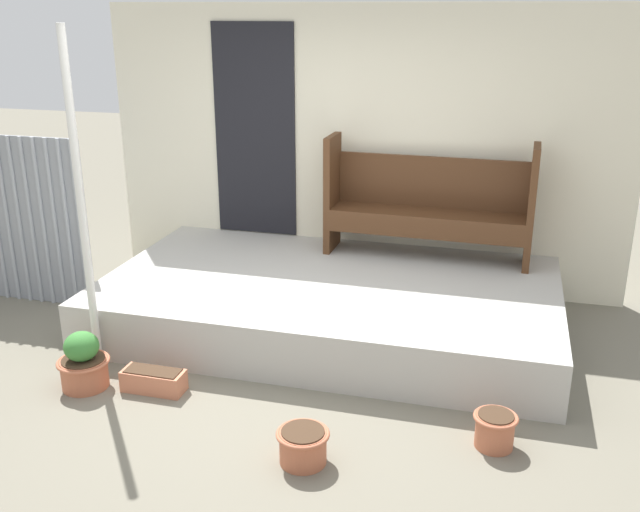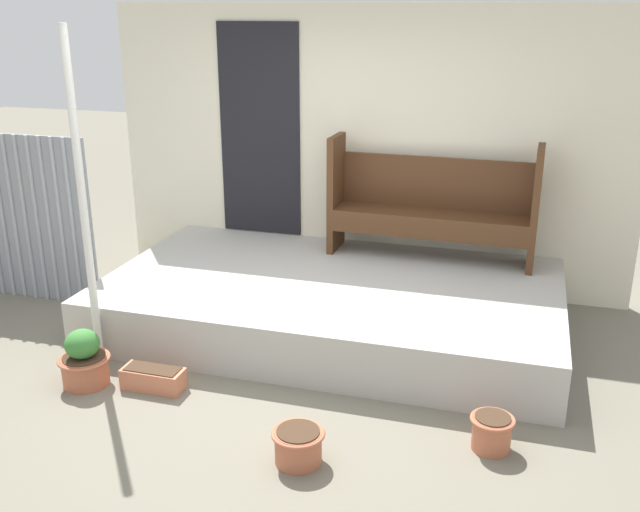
{
  "view_description": "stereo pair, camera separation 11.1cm",
  "coord_description": "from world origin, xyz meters",
  "px_view_note": "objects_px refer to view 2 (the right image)",
  "views": [
    {
      "loc": [
        1.55,
        -4.26,
        2.56
      ],
      "look_at": [
        0.3,
        0.37,
        0.87
      ],
      "focal_mm": 40.0,
      "sensor_mm": 36.0,
      "label": 1
    },
    {
      "loc": [
        1.66,
        -4.23,
        2.56
      ],
      "look_at": [
        0.3,
        0.37,
        0.87
      ],
      "focal_mm": 40.0,
      "sensor_mm": 36.0,
      "label": 2
    }
  ],
  "objects_px": {
    "bench": "(432,201)",
    "flower_pot_middle": "(298,445)",
    "support_post": "(83,206)",
    "planter_box_rect": "(153,378)",
    "flower_pot_left": "(84,361)",
    "flower_pot_right": "(492,431)"
  },
  "relations": [
    {
      "from": "flower_pot_middle",
      "to": "planter_box_rect",
      "type": "height_order",
      "value": "flower_pot_middle"
    },
    {
      "from": "bench",
      "to": "flower_pot_middle",
      "type": "relative_size",
      "value": 5.67
    },
    {
      "from": "support_post",
      "to": "planter_box_rect",
      "type": "height_order",
      "value": "support_post"
    },
    {
      "from": "flower_pot_right",
      "to": "flower_pot_middle",
      "type": "bearing_deg",
      "value": -157.13
    },
    {
      "from": "flower_pot_middle",
      "to": "planter_box_rect",
      "type": "distance_m",
      "value": 1.36
    },
    {
      "from": "flower_pot_left",
      "to": "flower_pot_middle",
      "type": "distance_m",
      "value": 1.81
    },
    {
      "from": "support_post",
      "to": "flower_pot_middle",
      "type": "bearing_deg",
      "value": -22.67
    },
    {
      "from": "planter_box_rect",
      "to": "flower_pot_right",
      "type": "bearing_deg",
      "value": -1.67
    },
    {
      "from": "flower_pot_right",
      "to": "planter_box_rect",
      "type": "distance_m",
      "value": 2.34
    },
    {
      "from": "bench",
      "to": "flower_pot_middle",
      "type": "height_order",
      "value": "bench"
    },
    {
      "from": "planter_box_rect",
      "to": "support_post",
      "type": "bearing_deg",
      "value": 157.76
    },
    {
      "from": "support_post",
      "to": "bench",
      "type": "distance_m",
      "value": 2.95
    },
    {
      "from": "bench",
      "to": "flower_pot_right",
      "type": "relative_size",
      "value": 6.64
    },
    {
      "from": "planter_box_rect",
      "to": "bench",
      "type": "bearing_deg",
      "value": 53.25
    },
    {
      "from": "support_post",
      "to": "flower_pot_right",
      "type": "relative_size",
      "value": 8.98
    },
    {
      "from": "flower_pot_left",
      "to": "bench",
      "type": "bearing_deg",
      "value": 46.7
    },
    {
      "from": "flower_pot_left",
      "to": "planter_box_rect",
      "type": "distance_m",
      "value": 0.51
    },
    {
      "from": "flower_pot_right",
      "to": "planter_box_rect",
      "type": "height_order",
      "value": "flower_pot_right"
    },
    {
      "from": "flower_pot_middle",
      "to": "planter_box_rect",
      "type": "bearing_deg",
      "value": 157.13
    },
    {
      "from": "bench",
      "to": "support_post",
      "type": "bearing_deg",
      "value": -137.49
    },
    {
      "from": "flower_pot_left",
      "to": "flower_pot_right",
      "type": "bearing_deg",
      "value": 0.18
    },
    {
      "from": "flower_pot_left",
      "to": "planter_box_rect",
      "type": "relative_size",
      "value": 0.95
    }
  ]
}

